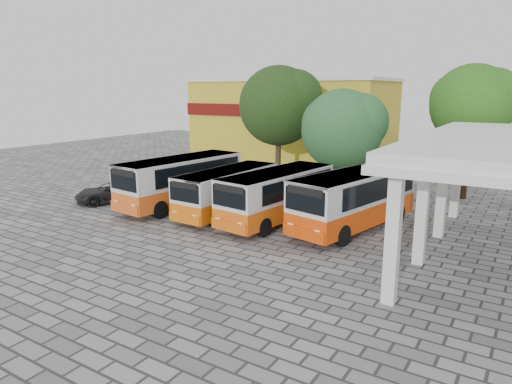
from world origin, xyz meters
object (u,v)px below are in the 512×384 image
Objects in this scene: bus_far_left at (181,178)px; bus_far_right at (354,197)px; bus_centre_left at (228,189)px; bus_centre_right at (277,193)px; parked_car at (112,192)px.

bus_far_right is at bearing 12.51° from bus_far_left.
bus_far_left is 3.65m from bus_centre_left.
bus_far_right reaches higher than bus_centre_right.
bus_far_left is at bearing -161.71° from bus_far_right.
parked_car is (-15.59, -2.75, -1.12)m from bus_far_right.
bus_centre_left is 8.45m from parked_car.
bus_centre_left is 1.60× the size of parked_car.
bus_centre_right is 0.92× the size of bus_far_right.
bus_far_left reaches higher than parked_car.
bus_centre_right reaches higher than bus_centre_left.
bus_far_right is at bearing 11.21° from bus_centre_left.
bus_far_left is at bearing -171.65° from bus_centre_right.
parked_car is at bearing -154.51° from bus_far_left.
bus_centre_right is at bearing 39.99° from parked_car.
bus_centre_right is (3.23, 0.21, 0.11)m from bus_centre_left.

